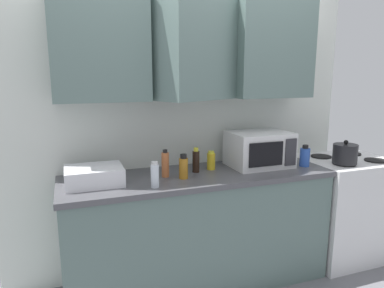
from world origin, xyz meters
TOP-DOWN VIEW (x-y plane):
  - wall_back_with_cabinets at (0.00, -0.07)m, footprint 2.90×0.58m
  - counter_run at (0.00, -0.30)m, footprint 2.03×0.63m
  - stove_range at (1.40, -0.32)m, footprint 0.76×0.64m
  - kettle at (1.23, -0.46)m, footprint 0.19×0.19m
  - microwave at (0.54, -0.26)m, footprint 0.48×0.37m
  - dish_rack at (-0.76, -0.30)m, footprint 0.38×0.30m
  - bottle_amber_vinegar at (-0.15, -0.38)m, footprint 0.06×0.06m
  - bottle_clear_tall at (-0.39, -0.50)m, footprint 0.06×0.06m
  - bottle_spice_jar at (-0.26, -0.30)m, footprint 0.05×0.05m
  - bottle_blue_cleaner at (0.89, -0.39)m, footprint 0.08×0.08m
  - bottle_yellow_mustard at (0.13, -0.22)m, footprint 0.06×0.06m
  - bottle_soy_dark at (-0.01, -0.26)m, footprint 0.05×0.05m

SIDE VIEW (x-z plane):
  - counter_run at x=0.00m, z-range 0.00..0.90m
  - stove_range at x=1.40m, z-range 0.00..0.91m
  - dish_rack at x=-0.76m, z-range 0.90..1.02m
  - bottle_yellow_mustard at x=0.13m, z-range 0.90..1.04m
  - bottle_blue_cleaner at x=0.89m, z-range 0.89..1.07m
  - bottle_amber_vinegar at x=-0.15m, z-range 0.89..1.07m
  - bottle_clear_tall at x=-0.39m, z-range 0.90..1.07m
  - bottle_soy_dark at x=-0.01m, z-range 0.89..1.08m
  - kettle at x=1.23m, z-range 0.89..1.09m
  - bottle_spice_jar at x=-0.26m, z-range 0.89..1.10m
  - microwave at x=0.54m, z-range 0.90..1.18m
  - wall_back_with_cabinets at x=0.00m, z-range 0.27..2.87m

